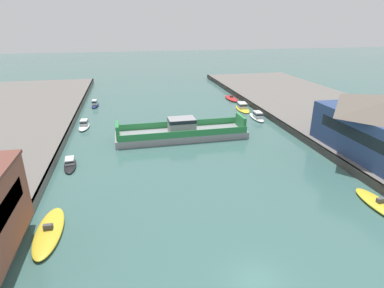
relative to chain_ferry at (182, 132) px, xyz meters
name	(u,v)px	position (x,y,z in m)	size (l,w,h in m)	color
ground_plane	(257,282)	(0.08, -32.59, -1.07)	(400.00, 400.00, 0.00)	#3D6660
chain_ferry	(182,132)	(0.00, 0.00, 0.00)	(22.36, 6.09, 3.52)	#939399
moored_boat_near_left	(231,98)	(17.38, 25.27, -0.78)	(2.49, 7.17, 1.07)	red
moored_boat_near_right	(95,104)	(-16.22, 24.99, -0.47)	(1.79, 4.94, 1.63)	navy
moored_boat_mid_left	(70,163)	(-17.10, -7.91, -0.67)	(2.12, 5.50, 1.09)	black
moored_boat_mid_right	(379,205)	(17.13, -25.49, -0.78)	(2.49, 7.23, 1.07)	yellow
moored_boat_far_left	(257,116)	(17.03, 7.81, -0.47)	(2.19, 6.41, 1.62)	white
moored_boat_far_right	(84,125)	(-16.98, 9.04, -0.51)	(2.15, 5.23, 1.53)	white
moored_boat_upstream_a	(49,231)	(-16.81, -23.12, -0.78)	(2.41, 8.12, 1.06)	yellow
moored_boat_upstream_b	(242,107)	(16.70, 15.48, -0.49)	(3.07, 7.31, 1.52)	yellow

